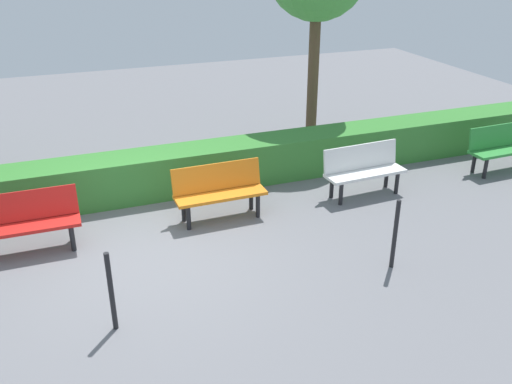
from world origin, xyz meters
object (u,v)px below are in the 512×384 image
bench_green (503,146)px  bench_orange (219,189)px  bench_white (363,168)px  bench_red (24,220)px

bench_green → bench_orange: bench_green is taller
bench_green → bench_white: bearing=-1.0°
bench_white → bench_orange: 2.55m
bench_red → bench_orange: bearing=-179.0°
bench_green → bench_orange: bearing=-1.6°
bench_green → bench_white: same height
bench_white → bench_red: (5.39, -0.01, 0.00)m
bench_orange → bench_red: size_ratio=0.96×
bench_green → bench_white: 3.01m
bench_green → bench_red: bench_green is taller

